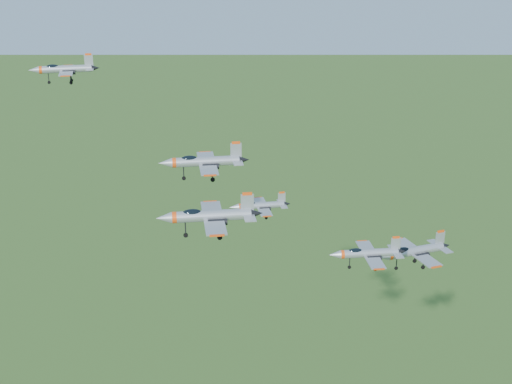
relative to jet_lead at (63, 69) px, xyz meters
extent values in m
cylinder|color=#9599A0|center=(0.31, -0.01, -0.03)|extent=(7.90, 1.34, 1.14)
cone|color=#9599A0|center=(-4.41, 0.11, -0.03)|extent=(1.60, 1.18, 1.14)
cone|color=black|center=(4.86, -0.13, -0.03)|extent=(1.25, 1.00, 0.97)
ellipsoid|color=black|center=(-1.61, 0.04, 0.40)|extent=(1.95, 0.87, 0.72)
cube|color=#9599A0|center=(0.43, -2.46, -0.25)|extent=(2.11, 3.90, 0.12)
cube|color=#9599A0|center=(0.55, 2.44, -0.25)|extent=(2.11, 3.90, 0.12)
cube|color=#9599A0|center=(3.90, -0.10, 1.15)|extent=(1.31, 0.14, 1.84)
cube|color=#E0460F|center=(3.90, -0.10, 2.12)|extent=(0.97, 0.15, 0.31)
cylinder|color=#9599A0|center=(20.00, -11.49, -12.75)|extent=(10.24, 2.35, 1.47)
cone|color=#9599A0|center=(13.93, -10.95, -12.75)|extent=(2.15, 1.64, 1.47)
cone|color=black|center=(25.84, -12.00, -12.75)|extent=(1.68, 1.38, 1.25)
ellipsoid|color=black|center=(17.53, -11.27, -12.19)|extent=(2.56, 1.27, 0.93)
cube|color=#9599A0|center=(19.95, -14.65, -13.03)|extent=(3.02, 5.17, 0.16)
cube|color=#9599A0|center=(20.50, -8.36, -13.03)|extent=(3.02, 5.17, 0.16)
cube|color=#9599A0|center=(24.60, -11.89, -11.23)|extent=(1.70, 0.28, 2.37)
cube|color=#E0460F|center=(24.60, -11.89, -9.99)|extent=(1.25, 0.27, 0.39)
cylinder|color=#9599A0|center=(18.01, -28.58, -14.57)|extent=(10.35, 2.39, 1.48)
cone|color=#9599A0|center=(11.88, -28.03, -14.57)|extent=(2.18, 1.66, 1.48)
cone|color=black|center=(23.91, -29.11, -14.57)|extent=(1.70, 1.40, 1.26)
ellipsoid|color=black|center=(15.51, -28.35, -14.01)|extent=(2.59, 1.29, 0.94)
cube|color=#9599A0|center=(17.95, -31.78, -14.85)|extent=(3.06, 5.23, 0.16)
cube|color=#9599A0|center=(18.52, -25.42, -14.85)|extent=(3.06, 5.23, 0.16)
cube|color=#9599A0|center=(22.67, -29.00, -13.03)|extent=(1.72, 0.29, 2.39)
cube|color=#E0460F|center=(22.67, -29.00, -11.78)|extent=(1.26, 0.27, 0.40)
cylinder|color=#9599A0|center=(30.83, -2.16, -24.45)|extent=(7.95, 1.53, 1.14)
cone|color=#9599A0|center=(26.09, -1.92, -24.45)|extent=(1.64, 1.22, 1.14)
cone|color=black|center=(35.39, -2.38, -24.45)|extent=(1.28, 1.03, 0.97)
ellipsoid|color=black|center=(28.90, -2.06, -24.02)|extent=(1.97, 0.92, 0.72)
cube|color=#9599A0|center=(30.88, -4.62, -24.66)|extent=(2.21, 3.96, 0.12)
cube|color=#9599A0|center=(31.13, 0.29, -24.66)|extent=(2.21, 3.96, 0.12)
cube|color=#9599A0|center=(34.42, -2.34, -23.26)|extent=(1.32, 0.17, 1.84)
cube|color=#E0460F|center=(34.42, -2.34, -22.29)|extent=(0.97, 0.17, 0.31)
cylinder|color=#9599A0|center=(40.30, -28.18, -22.44)|extent=(8.28, 2.10, 1.18)
cone|color=#9599A0|center=(35.41, -27.62, -22.44)|extent=(1.76, 1.36, 1.18)
cone|color=black|center=(45.01, -28.71, -22.44)|extent=(1.38, 1.14, 1.01)
ellipsoid|color=black|center=(38.31, -27.95, -22.00)|extent=(2.09, 1.07, 0.75)
cube|color=#9599A0|center=(40.19, -30.73, -22.67)|extent=(2.53, 4.22, 0.13)
cube|color=#9599A0|center=(40.77, -25.66, -22.67)|extent=(2.53, 4.22, 0.13)
cube|color=#9599A0|center=(44.01, -28.60, -21.21)|extent=(1.37, 0.26, 1.91)
cube|color=#E0460F|center=(44.01, -28.60, -20.21)|extent=(1.01, 0.24, 0.32)
cylinder|color=#9599A0|center=(53.32, -16.19, -28.96)|extent=(10.23, 2.85, 1.46)
cone|color=#9599A0|center=(47.31, -17.04, -28.96)|extent=(2.21, 1.73, 1.46)
cone|color=black|center=(59.11, -15.38, -28.96)|extent=(1.73, 1.45, 1.24)
ellipsoid|color=black|center=(50.87, -16.54, -28.41)|extent=(2.60, 1.38, 0.93)
cube|color=#9599A0|center=(53.98, -19.28, -29.25)|extent=(3.25, 5.26, 0.16)
cube|color=#9599A0|center=(53.11, -13.04, -29.25)|extent=(3.25, 5.26, 0.16)
cube|color=#9599A0|center=(57.89, -15.55, -27.45)|extent=(1.69, 0.37, 2.36)
cube|color=#E0460F|center=(57.89, -15.55, -26.21)|extent=(1.25, 0.33, 0.39)
camera|label=1|loc=(4.77, -113.00, 20.51)|focal=50.00mm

